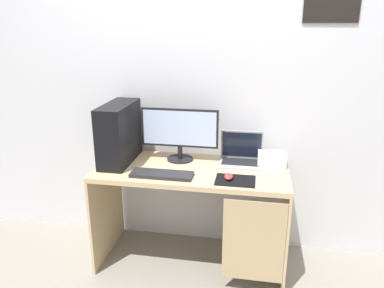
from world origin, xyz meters
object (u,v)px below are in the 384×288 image
keyboard (162,174)px  mouse_left (229,176)px  pc_tower (119,133)px  laptop (241,157)px  monitor (180,133)px  projector (272,159)px

keyboard → mouse_left: mouse_left is taller
pc_tower → laptop: size_ratio=1.53×
monitor → laptop: bearing=3.1°
keyboard → mouse_left: 0.45m
monitor → laptop: 0.48m
projector → mouse_left: size_ratio=2.08×
pc_tower → monitor: size_ratio=0.84×
laptop → keyboard: (-0.51, -0.35, -0.03)m
keyboard → mouse_left: size_ratio=4.38×
projector → keyboard: projector is taller
monitor → mouse_left: size_ratio=5.94×
pc_tower → monitor: 0.44m
monitor → mouse_left: (0.39, -0.30, -0.19)m
pc_tower → keyboard: bearing=-31.1°
laptop → keyboard: 0.62m
laptop → keyboard: size_ratio=0.74×
projector → keyboard: size_ratio=0.48×
pc_tower → projector: bearing=5.5°
pc_tower → projector: (1.10, 0.11, -0.17)m
monitor → projector: bearing=0.7°
laptop → projector: laptop is taller
monitor → pc_tower: bearing=-167.2°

